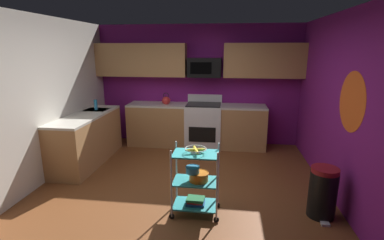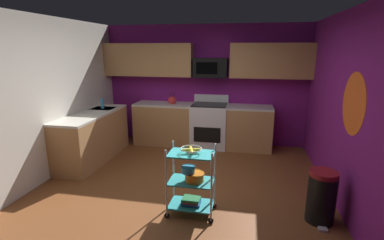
% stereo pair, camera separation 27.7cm
% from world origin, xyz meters
% --- Properties ---
extents(floor, '(4.40, 4.80, 0.04)m').
position_xyz_m(floor, '(0.00, 0.00, -0.02)').
color(floor, brown).
rests_on(floor, ground).
extents(wall_back, '(4.52, 0.06, 2.60)m').
position_xyz_m(wall_back, '(0.00, 2.43, 1.30)').
color(wall_back, '#751970').
rests_on(wall_back, ground).
extents(wall_left, '(0.06, 4.80, 2.60)m').
position_xyz_m(wall_left, '(-2.23, 0.00, 1.30)').
color(wall_left, silver).
rests_on(wall_left, ground).
extents(wall_right, '(0.06, 4.80, 2.60)m').
position_xyz_m(wall_right, '(2.23, 0.00, 1.30)').
color(wall_right, '#751970').
rests_on(wall_right, ground).
extents(wall_flower_decal, '(0.00, 0.76, 0.76)m').
position_xyz_m(wall_flower_decal, '(2.20, -0.19, 1.45)').
color(wall_flower_decal, '#E5591E').
extents(counter_run, '(3.68, 2.43, 0.92)m').
position_xyz_m(counter_run, '(-0.74, 1.63, 0.46)').
color(counter_run, '#B27F4C').
rests_on(counter_run, ground).
extents(oven_range, '(0.76, 0.65, 1.10)m').
position_xyz_m(oven_range, '(0.16, 2.10, 0.48)').
color(oven_range, white).
rests_on(oven_range, ground).
extents(upper_cabinets, '(4.40, 0.33, 0.70)m').
position_xyz_m(upper_cabinets, '(-0.04, 2.23, 1.85)').
color(upper_cabinets, '#B27F4C').
extents(microwave, '(0.70, 0.39, 0.40)m').
position_xyz_m(microwave, '(0.16, 2.21, 1.70)').
color(microwave, black).
extents(rolling_cart, '(0.63, 0.37, 0.91)m').
position_xyz_m(rolling_cart, '(0.30, -0.58, 0.45)').
color(rolling_cart, silver).
rests_on(rolling_cart, ground).
extents(fruit_bowl, '(0.27, 0.27, 0.07)m').
position_xyz_m(fruit_bowl, '(0.30, -0.58, 0.88)').
color(fruit_bowl, silver).
rests_on(fruit_bowl, rolling_cart).
extents(mixing_bowl_large, '(0.25, 0.25, 0.11)m').
position_xyz_m(mixing_bowl_large, '(0.34, -0.58, 0.52)').
color(mixing_bowl_large, orange).
rests_on(mixing_bowl_large, rolling_cart).
extents(mixing_bowl_small, '(0.18, 0.18, 0.08)m').
position_xyz_m(mixing_bowl_small, '(0.26, -0.60, 0.62)').
color(mixing_bowl_small, '#338CBF').
rests_on(mixing_bowl_small, rolling_cart).
extents(book_stack, '(0.24, 0.19, 0.08)m').
position_xyz_m(book_stack, '(0.30, -0.58, 0.17)').
color(book_stack, '#1E4C8C').
rests_on(book_stack, rolling_cart).
extents(kettle, '(0.21, 0.18, 0.26)m').
position_xyz_m(kettle, '(-0.66, 2.10, 1.00)').
color(kettle, red).
rests_on(kettle, counter_run).
extents(dish_soap_bottle, '(0.06, 0.06, 0.20)m').
position_xyz_m(dish_soap_bottle, '(-1.89, 1.32, 1.02)').
color(dish_soap_bottle, '#2D8CBF').
rests_on(dish_soap_bottle, counter_run).
extents(trash_can, '(0.34, 0.42, 0.66)m').
position_xyz_m(trash_can, '(1.90, -0.44, 0.33)').
color(trash_can, black).
rests_on(trash_can, ground).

